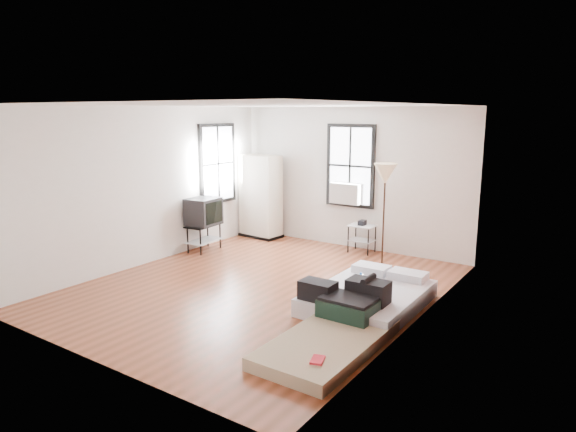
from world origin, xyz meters
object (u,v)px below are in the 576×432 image
Objects in this scene: wardrobe at (261,197)px; mattress_bare at (333,334)px; tv_stand at (204,213)px; mattress_main at (367,295)px; side_table at (362,231)px; floor_lamp at (385,179)px.

mattress_bare is at bearing -39.53° from wardrobe.
mattress_bare is 4.75m from tv_stand.
mattress_bare is at bearing -82.45° from mattress_main.
wardrobe is 1.59m from tv_stand.
mattress_bare is 2.96× the size of side_table.
floor_lamp is (3.17, -0.68, 0.70)m from wardrobe.
tv_stand is (-2.63, -1.64, 0.33)m from side_table.
wardrobe is 1.70× the size of tv_stand.
floor_lamp is (0.76, -0.75, 1.16)m from side_table.
mattress_main is 2.36m from floor_lamp.
floor_lamp is (-0.76, 3.12, 1.47)m from mattress_bare.
floor_lamp is at bearing 107.34° from mattress_main.
floor_lamp is at bearing -7.58° from wardrobe.
tv_stand reaches higher than mattress_bare.
side_table is at bearing 6.18° from wardrobe.
side_table is (-1.33, 2.55, 0.26)m from mattress_main.
mattress_main is 1.78× the size of tv_stand.
mattress_bare is at bearing -33.26° from tv_stand.
tv_stand is at bearing 152.15° from mattress_bare.
mattress_main is 4.55m from wardrobe.
mattress_main is 0.99× the size of mattress_bare.
mattress_bare is 3.53m from floor_lamp.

